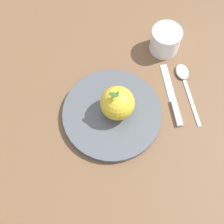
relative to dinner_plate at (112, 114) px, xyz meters
name	(u,v)px	position (x,y,z in m)	size (l,w,h in m)	color
ground_plane	(115,110)	(-0.01, -0.01, -0.01)	(2.40, 2.40, 0.00)	brown
dinner_plate	(112,114)	(0.00, 0.00, 0.00)	(0.25, 0.25, 0.02)	#4C5156
apple	(118,103)	(-0.01, 0.00, 0.05)	(0.08, 0.08, 0.10)	gold
cup	(166,40)	(-0.22, -0.12, 0.03)	(0.08, 0.08, 0.07)	white
knife	(173,100)	(-0.16, 0.03, -0.01)	(0.07, 0.18, 0.01)	silver
spoon	(184,79)	(-0.22, 0.00, -0.01)	(0.07, 0.18, 0.01)	silver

